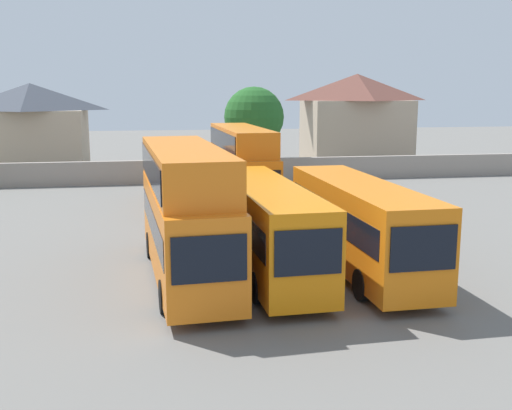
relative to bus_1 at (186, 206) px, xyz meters
The scene contains 10 objects.
ground 18.69m from the bus_1, 79.90° to the left, with size 140.00×140.00×0.00m, color slate.
depot_boundary_wall 24.95m from the bus_1, 82.52° to the left, with size 56.00×0.50×1.80m, color gray.
bus_1 is the anchor object (origin of this frame).
bus_2 3.29m from the bus_1, ahead, with size 2.82×11.71×3.51m.
bus_3 6.87m from the bus_1, ahead, with size 2.78×11.31×3.54m.
bus_4 14.62m from the bus_1, 86.23° to the left, with size 2.72×10.61×3.27m.
bus_5 15.55m from the bus_1, 73.72° to the left, with size 2.88×11.12×4.83m.
house_terrace_left 36.38m from the bus_1, 108.46° to the left, with size 9.56×6.81×7.68m.
house_terrace_centre 39.20m from the bus_1, 61.92° to the left, with size 10.05×7.07×8.61m.
tree_left_of_lot 28.17m from the bus_1, 75.20° to the left, with size 4.91×4.91×7.38m.
Camera 1 is at (-4.47, -23.04, 7.15)m, focal length 43.20 mm.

